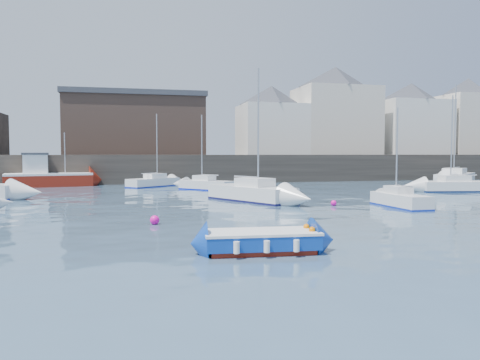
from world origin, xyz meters
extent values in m
plane|color=#2D4760|center=(0.00, 0.00, 0.00)|extent=(220.00, 220.00, 0.00)
cube|color=#28231E|center=(0.00, 35.00, 1.50)|extent=(90.00, 5.00, 3.00)
cube|color=#28231E|center=(0.00, 53.00, 1.40)|extent=(90.00, 32.00, 2.80)
cube|color=beige|center=(20.00, 42.00, 7.30)|extent=(10.00, 8.00, 9.00)
pyramid|color=#3A3D44|center=(20.00, 42.00, 13.20)|extent=(13.36, 13.36, 2.80)
cube|color=white|center=(31.00, 41.50, 6.55)|extent=(9.00, 7.00, 7.50)
pyramid|color=#3A3D44|center=(31.00, 41.50, 11.53)|extent=(11.88, 11.88, 2.45)
cube|color=beige|center=(40.00, 41.50, 7.05)|extent=(8.00, 7.00, 8.50)
pyramid|color=#3A3D44|center=(40.00, 41.50, 12.53)|extent=(11.14, 11.14, 2.45)
cube|color=white|center=(11.00, 41.50, 6.05)|extent=(8.00, 7.00, 6.50)
pyramid|color=#3A3D44|center=(11.00, 41.50, 10.53)|extent=(11.14, 11.14, 2.45)
cube|color=#3D2D26|center=(-6.00, 43.00, 6.30)|extent=(16.00, 10.00, 7.00)
cube|color=#3A3D44|center=(-6.00, 43.00, 10.10)|extent=(16.40, 10.40, 0.60)
cube|color=maroon|center=(-2.55, -1.94, 0.08)|extent=(3.36, 1.59, 0.16)
cube|color=#0E3DA8|center=(-2.55, -1.94, 0.39)|extent=(3.66, 1.79, 0.45)
cube|color=white|center=(-2.55, -1.94, 0.65)|extent=(3.73, 1.82, 0.08)
cube|color=white|center=(-2.55, -1.94, 0.46)|extent=(2.91, 1.28, 0.41)
cube|color=tan|center=(-2.55, -1.94, 0.56)|extent=(0.33, 1.08, 0.06)
cylinder|color=white|center=(-3.40, -1.01, 0.36)|extent=(0.18, 0.18, 0.36)
cylinder|color=white|center=(-3.53, -2.73, 0.36)|extent=(0.18, 0.18, 0.36)
cylinder|color=white|center=(-2.49, -1.08, 0.36)|extent=(0.18, 0.18, 0.36)
cylinder|color=white|center=(-2.62, -2.80, 0.36)|extent=(0.18, 0.18, 0.36)
cylinder|color=white|center=(-1.58, -1.15, 0.36)|extent=(0.18, 0.18, 0.36)
cylinder|color=white|center=(-1.71, -2.87, 0.36)|extent=(0.18, 0.18, 0.36)
cube|color=maroon|center=(-14.22, 31.50, 0.54)|extent=(8.19, 4.29, 1.07)
cube|color=white|center=(-14.22, 31.50, 1.17)|extent=(8.19, 4.29, 0.19)
cube|color=white|center=(-15.37, 31.29, 2.14)|extent=(2.46, 2.30, 1.75)
cube|color=#3A3D44|center=(-15.37, 31.29, 3.12)|extent=(2.69, 2.53, 0.19)
cylinder|color=silver|center=(-12.79, 31.77, 3.21)|extent=(0.10, 0.10, 3.90)
cube|color=silver|center=(1.15, 13.68, 0.50)|extent=(4.93, 6.83, 0.99)
cube|color=#131341|center=(1.15, 13.68, 0.07)|extent=(4.98, 6.90, 0.13)
cube|color=silver|center=(1.31, 13.38, 1.27)|extent=(2.47, 2.78, 0.55)
cylinder|color=silver|center=(1.46, 13.09, 4.79)|extent=(0.11, 0.11, 7.59)
cube|color=silver|center=(8.74, 8.27, 0.39)|extent=(1.48, 4.41, 0.79)
cube|color=#132CA2|center=(8.74, 8.27, 0.05)|extent=(1.49, 4.45, 0.11)
cube|color=silver|center=(8.74, 8.49, 1.01)|extent=(1.08, 1.55, 0.44)
cylinder|color=silver|center=(8.74, 8.71, 3.31)|extent=(0.09, 0.09, 5.04)
cube|color=silver|center=(19.74, 17.38, 0.42)|extent=(6.37, 2.99, 0.85)
cube|color=#081843|center=(19.74, 17.38, 0.06)|extent=(6.44, 3.02, 0.11)
cube|color=silver|center=(19.44, 17.43, 1.08)|extent=(2.37, 1.82, 0.47)
cylinder|color=silver|center=(19.14, 17.49, 4.37)|extent=(0.09, 0.09, 7.05)
cube|color=silver|center=(-0.23, 23.81, 0.40)|extent=(4.53, 4.67, 0.81)
cube|color=#0316B7|center=(-0.23, 23.81, 0.05)|extent=(4.57, 4.71, 0.11)
cube|color=silver|center=(-0.40, 23.99, 1.03)|extent=(2.04, 2.07, 0.45)
cylinder|color=silver|center=(-0.57, 24.17, 3.64)|extent=(0.09, 0.09, 5.67)
cube|color=silver|center=(26.85, 26.86, 0.52)|extent=(7.73, 7.26, 1.03)
cube|color=#121440|center=(26.85, 26.86, 0.07)|extent=(7.80, 7.33, 0.14)
cube|color=silver|center=(26.55, 26.59, 1.32)|extent=(3.39, 3.31, 0.57)
cylinder|color=silver|center=(26.25, 26.33, 5.66)|extent=(0.11, 0.11, 9.25)
cube|color=silver|center=(-4.55, 28.90, 0.40)|extent=(5.17, 4.71, 0.80)
cube|color=#1327A8|center=(-4.55, 28.90, 0.05)|extent=(5.22, 4.75, 0.11)
cube|color=silver|center=(-4.34, 29.07, 1.02)|extent=(2.25, 2.17, 0.44)
cylinder|color=silver|center=(-4.14, 29.24, 3.85)|extent=(0.09, 0.09, 6.11)
sphere|color=#FE099E|center=(-5.55, 4.83, 0.00)|extent=(0.42, 0.42, 0.42)
sphere|color=#FE099E|center=(5.30, 9.91, 0.00)|extent=(0.35, 0.35, 0.35)
sphere|color=#FE099E|center=(-0.33, 17.84, 0.00)|extent=(0.39, 0.39, 0.39)
camera|label=1|loc=(-6.53, -16.06, 3.13)|focal=35.00mm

